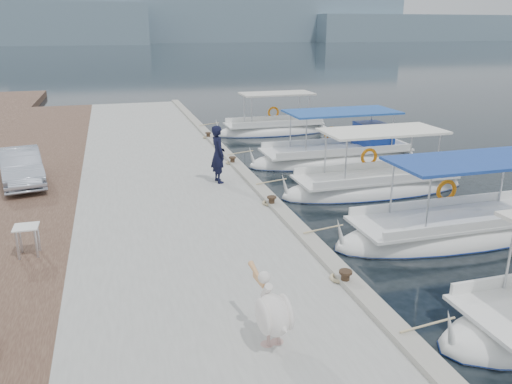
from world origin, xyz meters
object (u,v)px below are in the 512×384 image
fishing_caique_c (374,188)px  fishing_caique_e (274,131)px  fisherman (218,154)px  parked_car (21,167)px  fishing_caique_b (458,232)px  pelican (273,312)px  fishing_caique_d (338,157)px

fishing_caique_c → fishing_caique_e: bearing=91.2°
fishing_caique_c → fisherman: (-5.48, 1.08, 1.37)m
fishing_caique_e → parked_car: bearing=-145.1°
fishing_caique_e → fisherman: fisherman is taller
fishing_caique_c → fisherman: bearing=168.9°
fishing_caique_c → fishing_caique_e: (-0.24, 10.95, 0.00)m
fishing_caique_b → pelican: bearing=-149.4°
pelican → fisherman: fisherman is taller
fishing_caique_d → fishing_caique_e: same height
fishing_caique_c → fishing_caique_d: same height
pelican → fishing_caique_c: bearing=51.9°
fishing_caique_b → fishing_caique_c: size_ratio=1.07×
fishing_caique_d → fisherman: 6.93m
fishing_caique_c → pelican: size_ratio=4.66×
fishing_caique_b → fishing_caique_d: (0.30, 8.59, 0.06)m
parked_car → fishing_caique_b: bearing=-41.5°
fishing_caique_b → pelican: (-6.81, -4.03, 0.98)m
pelican → fisherman: bearing=83.4°
parked_car → fishing_caique_e: bearing=23.5°
pelican → fisherman: size_ratio=0.76×
fishing_caique_e → fisherman: (-5.24, -9.87, 1.37)m
fishing_caique_b → parked_car: fishing_caique_b is taller
fishing_caique_b → fishing_caique_e: same height
fishing_caique_b → fisherman: bearing=136.6°
fisherman → parked_car: (-6.52, 1.67, -0.40)m
pelican → fishing_caique_e: bearing=71.9°
fisherman → parked_car: fisherman is taller
fishing_caique_b → fishing_caique_d: same height
fishing_caique_d → fisherman: bearing=-152.3°
fishing_caique_b → fishing_caique_d: size_ratio=0.95×
fishing_caique_b → parked_car: (-12.24, 7.09, 0.97)m
fishing_caique_b → pelican: 7.98m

